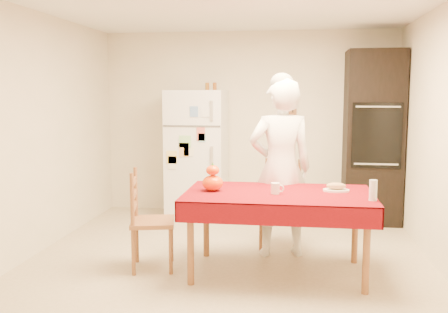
% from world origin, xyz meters
% --- Properties ---
extents(floor, '(4.50, 4.50, 0.00)m').
position_xyz_m(floor, '(0.00, 0.00, 0.00)').
color(floor, tan).
rests_on(floor, ground).
extents(room_shell, '(4.02, 4.52, 2.51)m').
position_xyz_m(room_shell, '(0.00, 0.00, 1.62)').
color(room_shell, beige).
rests_on(room_shell, ground).
extents(refrigerator, '(0.75, 0.74, 1.70)m').
position_xyz_m(refrigerator, '(-0.65, 1.88, 0.85)').
color(refrigerator, white).
rests_on(refrigerator, floor).
extents(oven_cabinet, '(0.70, 0.62, 2.20)m').
position_xyz_m(oven_cabinet, '(1.63, 1.93, 1.10)').
color(oven_cabinet, black).
rests_on(oven_cabinet, floor).
extents(dining_table, '(1.70, 1.00, 0.76)m').
position_xyz_m(dining_table, '(0.50, -0.14, 0.69)').
color(dining_table, brown).
rests_on(dining_table, floor).
extents(chair_far, '(0.46, 0.44, 0.95)m').
position_xyz_m(chair_far, '(0.51, 0.69, 0.51)').
color(chair_far, brown).
rests_on(chair_far, floor).
extents(chair_left, '(0.48, 0.50, 0.95)m').
position_xyz_m(chair_left, '(-0.74, -0.18, 0.51)').
color(chair_left, brown).
rests_on(chair_left, floor).
extents(seated_woman, '(0.74, 0.58, 1.80)m').
position_xyz_m(seated_woman, '(0.50, 0.41, 0.90)').
color(seated_woman, white).
rests_on(seated_woman, floor).
extents(coffee_mug, '(0.08, 0.08, 0.10)m').
position_xyz_m(coffee_mug, '(0.47, -0.21, 0.81)').
color(coffee_mug, white).
rests_on(coffee_mug, dining_table).
extents(pumpkin_lower, '(0.19, 0.19, 0.15)m').
position_xyz_m(pumpkin_lower, '(-0.11, -0.14, 0.83)').
color(pumpkin_lower, '#C83604').
rests_on(pumpkin_lower, dining_table).
extents(pumpkin_upper, '(0.12, 0.12, 0.09)m').
position_xyz_m(pumpkin_upper, '(-0.11, -0.14, 0.95)').
color(pumpkin_upper, '#EB5405').
rests_on(pumpkin_upper, pumpkin_lower).
extents(wine_glass, '(0.07, 0.07, 0.18)m').
position_xyz_m(wine_glass, '(1.30, -0.37, 0.85)').
color(wine_glass, silver).
rests_on(wine_glass, dining_table).
extents(bread_plate, '(0.24, 0.24, 0.02)m').
position_xyz_m(bread_plate, '(1.03, -0.01, 0.77)').
color(bread_plate, white).
rests_on(bread_plate, dining_table).
extents(bread_loaf, '(0.18, 0.10, 0.06)m').
position_xyz_m(bread_loaf, '(1.03, -0.01, 0.81)').
color(bread_loaf, tan).
rests_on(bread_loaf, bread_plate).
extents(spice_jar_left, '(0.05, 0.05, 0.10)m').
position_xyz_m(spice_jar_left, '(-0.52, 1.93, 1.75)').
color(spice_jar_left, '#91501A').
rests_on(spice_jar_left, refrigerator).
extents(spice_jar_mid, '(0.05, 0.05, 0.10)m').
position_xyz_m(spice_jar_mid, '(-0.52, 1.93, 1.75)').
color(spice_jar_mid, '#8C5D19').
rests_on(spice_jar_mid, refrigerator).
extents(spice_jar_right, '(0.05, 0.05, 0.10)m').
position_xyz_m(spice_jar_right, '(-0.42, 1.93, 1.75)').
color(spice_jar_right, brown).
rests_on(spice_jar_right, refrigerator).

